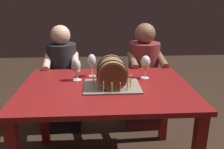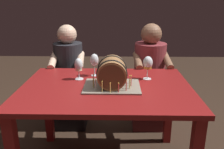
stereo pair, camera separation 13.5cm
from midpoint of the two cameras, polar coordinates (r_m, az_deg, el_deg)
dining_table at (r=1.88m, az=-3.52°, el=-6.01°), size 1.31×0.94×0.76m
barrel_cake at (r=1.78m, az=-2.17°, el=0.13°), size 0.42×0.32×0.23m
wine_glass_white at (r=1.96m, az=-10.42°, el=1.87°), size 0.07×0.07×0.18m
wine_glass_amber at (r=1.99m, az=6.08°, el=2.73°), size 0.08×0.08×0.19m
wine_glass_empty at (r=2.04m, az=-6.76°, el=3.26°), size 0.07×0.07×0.19m
person_seated_left at (r=2.64m, az=-12.90°, el=-2.35°), size 0.36×0.46×1.14m
person_seated_right at (r=2.63m, az=5.97°, el=-1.53°), size 0.38×0.47×1.15m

